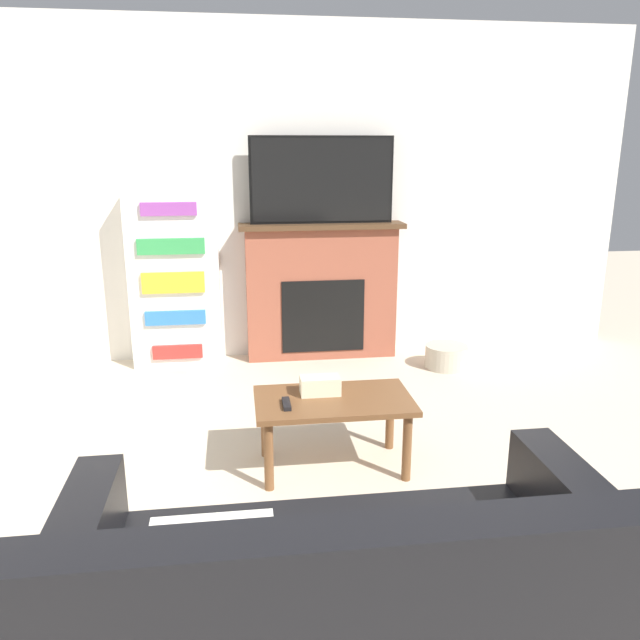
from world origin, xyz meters
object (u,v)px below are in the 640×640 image
fireplace (321,291)px  tv (322,180)px  coffee_table (334,409)px  bookshelf (175,279)px  storage_basket (446,356)px  couch (346,618)px

fireplace → tv: 0.91m
fireplace → tv: tv is taller
fireplace → tv: bearing=-90.0°
tv → coffee_table: size_ratio=1.35×
bookshelf → storage_basket: size_ratio=4.22×
couch → fireplace: bearing=83.5°
coffee_table → storage_basket: coffee_table is taller
tv → coffee_table: tv is taller
couch → bookshelf: bearing=103.4°
coffee_table → bookshelf: 2.18m
tv → bookshelf: 1.42m
couch → bookshelf: bookshelf is taller
fireplace → couch: size_ratio=0.74×
fireplace → bookshelf: bookshelf is taller
fireplace → couch: bearing=-96.5°
tv → coffee_table: bearing=-95.9°
couch → bookshelf: size_ratio=1.28×
couch → storage_basket: couch is taller
coffee_table → tv: bearing=84.1°
coffee_table → bookshelf: (-0.99, 1.91, 0.36)m
storage_basket → tv: bearing=157.3°
tv → storage_basket: bearing=-22.7°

